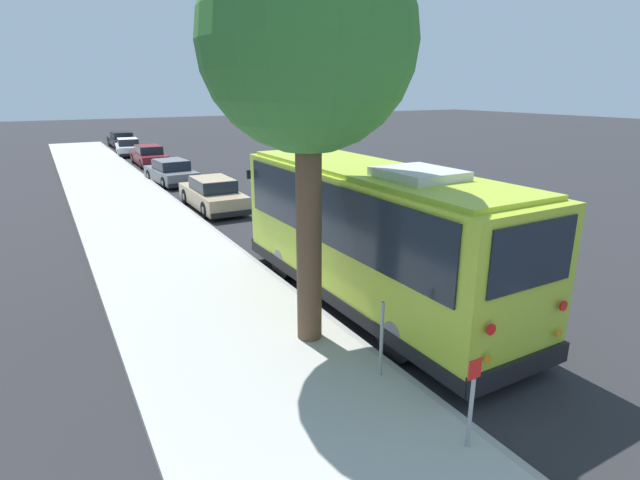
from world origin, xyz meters
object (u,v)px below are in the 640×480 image
object	(u,v)px
parked_sedan_black	(122,140)
sign_post_near	(471,402)
parked_sedan_gray	(171,172)
street_tree	(305,29)
parked_sedan_white	(128,147)
sign_post_far	(381,339)
parked_sedan_maroon	(149,156)
shuttle_bus	(371,229)
parked_sedan_tan	(213,195)

from	to	relation	value
parked_sedan_black	sign_post_near	xyz separation A→B (m)	(-41.78, 1.70, 0.25)
parked_sedan_gray	parked_sedan_black	world-z (taller)	parked_sedan_black
street_tree	sign_post_near	distance (m)	6.35
street_tree	parked_sedan_gray	bearing A→B (deg)	-5.37
parked_sedan_white	sign_post_far	world-z (taller)	sign_post_far
parked_sedan_maroon	parked_sedan_white	size ratio (longest dim) A/B	1.11
parked_sedan_gray	sign_post_near	bearing A→B (deg)	171.81
shuttle_bus	parked_sedan_gray	distance (m)	17.89
shuttle_bus	parked_sedan_maroon	world-z (taller)	shuttle_bus
parked_sedan_gray	parked_sedan_white	size ratio (longest dim) A/B	1.04
shuttle_bus	parked_sedan_maroon	bearing A→B (deg)	-0.38
parked_sedan_tan	sign_post_near	bearing A→B (deg)	174.57
parked_sedan_white	sign_post_far	bearing A→B (deg)	-177.81
parked_sedan_tan	parked_sedan_maroon	xyz separation A→B (m)	(14.05, -0.16, -0.02)
parked_sedan_gray	sign_post_near	distance (m)	22.76
shuttle_bus	sign_post_near	xyz separation A→B (m)	(-4.87, 1.72, -0.97)
parked_sedan_white	street_tree	bearing A→B (deg)	-178.67
parked_sedan_tan	sign_post_far	world-z (taller)	sign_post_far
shuttle_bus	parked_sedan_gray	xyz separation A→B (m)	(17.84, 0.37, -1.23)
sign_post_near	parked_sedan_white	bearing A→B (deg)	-2.07
shuttle_bus	sign_post_far	size ratio (longest dim) A/B	6.35
parked_sedan_maroon	street_tree	bearing A→B (deg)	175.38
shuttle_bus	parked_sedan_tan	xyz separation A→B (m)	(11.06, 0.25, -1.19)
parked_sedan_white	parked_sedan_tan	bearing A→B (deg)	-175.13
parked_sedan_gray	sign_post_far	world-z (taller)	sign_post_far
sign_post_near	sign_post_far	xyz separation A→B (m)	(2.03, 0.00, -0.01)
sign_post_far	sign_post_near	bearing A→B (deg)	180.00
street_tree	sign_post_near	xyz separation A→B (m)	(-3.94, -0.41, -4.96)
parked_sedan_tan	parked_sedan_maroon	distance (m)	14.05
parked_sedan_gray	parked_sedan_maroon	world-z (taller)	parked_sedan_maroon
parked_sedan_white	street_tree	size ratio (longest dim) A/B	0.54
parked_sedan_gray	parked_sedan_white	bearing A→B (deg)	-4.55
shuttle_bus	sign_post_far	bearing A→B (deg)	148.15
parked_sedan_black	street_tree	bearing A→B (deg)	175.29
parked_sedan_white	sign_post_far	xyz separation A→B (m)	(-33.99, 1.30, 0.25)
parked_sedan_tan	street_tree	size ratio (longest dim) A/B	0.59
parked_sedan_tan	parked_sedan_black	size ratio (longest dim) A/B	1.00
shuttle_bus	parked_sedan_white	bearing A→B (deg)	0.19
parked_sedan_maroon	sign_post_near	bearing A→B (deg)	176.75
parked_sedan_white	parked_sedan_black	bearing A→B (deg)	0.48
parked_sedan_maroon	sign_post_near	distance (m)	30.03
parked_sedan_white	street_tree	distance (m)	32.55
sign_post_near	shuttle_bus	bearing A→B (deg)	-19.48
sign_post_near	sign_post_far	distance (m)	2.03
parked_sedan_tan	parked_sedan_gray	size ratio (longest dim) A/B	1.06
shuttle_bus	parked_sedan_white	distance (m)	31.18
parked_sedan_tan	sign_post_near	xyz separation A→B (m)	(-15.94, 1.47, 0.22)
parked_sedan_maroon	sign_post_far	world-z (taller)	sign_post_far
parked_sedan_gray	sign_post_far	xyz separation A→B (m)	(-20.68, 1.36, 0.25)
parked_sedan_white	parked_sedan_maroon	bearing A→B (deg)	-172.46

